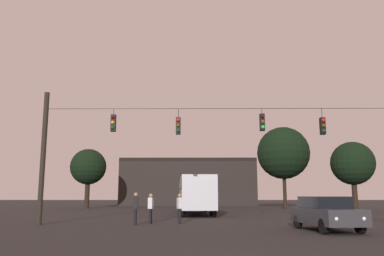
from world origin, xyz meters
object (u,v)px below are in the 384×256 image
(city_bus, at_px, (196,191))
(tree_left_silhouette, at_px, (283,153))
(tree_right_far, at_px, (88,167))
(tree_behind_building, at_px, (353,164))
(car_near_right, at_px, (326,213))
(pedestrian_crossing_left, at_px, (180,207))
(pedestrian_crossing_right, at_px, (136,206))
(pedestrian_crossing_center, at_px, (151,207))

(city_bus, xyz_separation_m, tree_left_silhouette, (10.25, 12.53, 4.50))
(city_bus, height_order, tree_right_far, tree_right_far)
(tree_left_silhouette, distance_m, tree_behind_building, 7.85)
(car_near_right, distance_m, pedestrian_crossing_left, 8.02)
(car_near_right, bearing_deg, tree_behind_building, 65.12)
(pedestrian_crossing_left, relative_size, tree_behind_building, 0.23)
(city_bus, bearing_deg, car_near_right, -68.39)
(pedestrian_crossing_right, bearing_deg, pedestrian_crossing_center, 48.31)
(pedestrian_crossing_center, distance_m, pedestrian_crossing_right, 1.09)
(pedestrian_crossing_right, height_order, tree_behind_building, tree_behind_building)
(pedestrian_crossing_left, bearing_deg, tree_behind_building, 46.75)
(car_near_right, height_order, pedestrian_crossing_right, pedestrian_crossing_right)
(tree_behind_building, bearing_deg, pedestrian_crossing_right, -135.48)
(city_bus, bearing_deg, tree_right_far, 133.72)
(pedestrian_crossing_left, bearing_deg, tree_left_silhouette, 64.13)
(car_near_right, relative_size, pedestrian_crossing_center, 2.70)
(city_bus, xyz_separation_m, car_near_right, (5.86, -14.78, -1.07))
(city_bus, height_order, tree_behind_building, tree_behind_building)
(car_near_right, height_order, tree_right_far, tree_right_far)
(pedestrian_crossing_center, xyz_separation_m, tree_left_silhouette, (12.77, 23.12, 5.43))
(city_bus, relative_size, car_near_right, 2.48)
(pedestrian_crossing_left, bearing_deg, car_near_right, -32.45)
(pedestrian_crossing_center, height_order, tree_right_far, tree_right_far)
(pedestrian_crossing_center, distance_m, tree_right_far, 26.21)
(city_bus, xyz_separation_m, tree_right_far, (-12.68, 13.25, 2.93))
(tree_left_silhouette, bearing_deg, city_bus, -129.29)
(tree_right_far, bearing_deg, pedestrian_crossing_center, -66.94)
(tree_left_silhouette, bearing_deg, tree_behind_building, -37.23)
(tree_behind_building, bearing_deg, pedestrian_crossing_left, -133.25)
(tree_left_silhouette, height_order, tree_right_far, tree_left_silhouette)
(pedestrian_crossing_right, bearing_deg, tree_right_far, 110.92)
(city_bus, distance_m, tree_right_far, 18.57)
(city_bus, distance_m, pedestrian_crossing_center, 10.93)
(tree_behind_building, bearing_deg, car_near_right, -114.88)
(city_bus, distance_m, pedestrian_crossing_left, 10.56)
(pedestrian_crossing_center, height_order, tree_behind_building, tree_behind_building)
(pedestrian_crossing_right, relative_size, tree_left_silhouette, 0.18)
(pedestrian_crossing_right, xyz_separation_m, tree_behind_building, (19.61, 19.29, 3.81))
(pedestrian_crossing_left, distance_m, tree_left_silhouette, 26.14)
(tree_left_silhouette, bearing_deg, tree_right_far, 178.19)
(pedestrian_crossing_center, xyz_separation_m, pedestrian_crossing_right, (-0.72, -0.81, 0.03))
(pedestrian_crossing_right, xyz_separation_m, tree_left_silhouette, (13.50, 23.94, 5.40))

